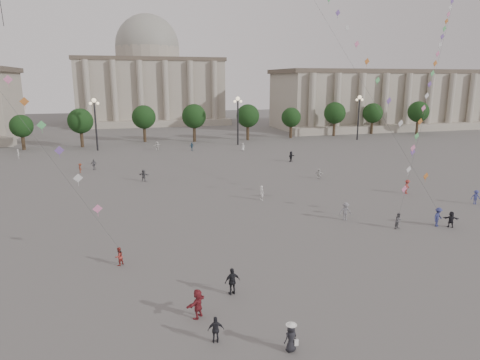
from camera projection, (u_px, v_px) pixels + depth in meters
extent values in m
plane|color=#555250|center=(299.00, 316.00, 26.37)|extent=(360.00, 360.00, 0.00)
cube|color=#9F9886|center=(403.00, 100.00, 133.11)|extent=(80.00, 22.00, 16.00)
cube|color=brown|center=(405.00, 72.00, 131.14)|extent=(81.60, 22.44, 1.20)
cube|color=#9F9886|center=(429.00, 127.00, 122.51)|extent=(84.00, 4.00, 2.00)
cube|color=#9F9886|center=(150.00, 93.00, 146.09)|extent=(46.00, 30.00, 20.00)
cube|color=brown|center=(148.00, 60.00, 143.66)|extent=(46.92, 30.60, 1.20)
cube|color=#9F9886|center=(155.00, 124.00, 132.19)|extent=(48.30, 4.00, 2.00)
cylinder|color=#9F9886|center=(148.00, 55.00, 143.23)|extent=(21.00, 21.00, 5.00)
sphere|color=gray|center=(148.00, 47.00, 142.66)|extent=(21.00, 21.00, 21.00)
cylinder|color=#35291A|center=(25.00, 140.00, 91.40)|extent=(0.70, 0.70, 3.52)
sphere|color=black|center=(23.00, 122.00, 90.56)|extent=(5.12, 5.12, 5.12)
cylinder|color=#35291A|center=(85.00, 138.00, 94.51)|extent=(0.70, 0.70, 3.52)
sphere|color=black|center=(83.00, 121.00, 93.67)|extent=(5.12, 5.12, 5.12)
cylinder|color=#35291A|center=(140.00, 136.00, 97.61)|extent=(0.70, 0.70, 3.52)
sphere|color=black|center=(139.00, 120.00, 96.77)|extent=(5.12, 5.12, 5.12)
cylinder|color=#35291A|center=(192.00, 134.00, 100.72)|extent=(0.70, 0.70, 3.52)
sphere|color=black|center=(192.00, 118.00, 99.88)|extent=(5.12, 5.12, 5.12)
cylinder|color=#35291A|center=(241.00, 132.00, 103.83)|extent=(0.70, 0.70, 3.52)
sphere|color=black|center=(241.00, 117.00, 102.98)|extent=(5.12, 5.12, 5.12)
cylinder|color=#35291A|center=(287.00, 131.00, 106.93)|extent=(0.70, 0.70, 3.52)
sphere|color=black|center=(288.00, 116.00, 106.09)|extent=(5.12, 5.12, 5.12)
cylinder|color=#35291A|center=(331.00, 129.00, 110.04)|extent=(0.70, 0.70, 3.52)
sphere|color=black|center=(332.00, 115.00, 109.20)|extent=(5.12, 5.12, 5.12)
cylinder|color=#35291A|center=(372.00, 128.00, 113.14)|extent=(0.70, 0.70, 3.52)
sphere|color=black|center=(373.00, 114.00, 112.30)|extent=(5.12, 5.12, 5.12)
cylinder|color=#35291A|center=(411.00, 127.00, 116.25)|extent=(0.70, 0.70, 3.52)
sphere|color=black|center=(412.00, 113.00, 115.41)|extent=(5.12, 5.12, 5.12)
cylinder|color=#262628|center=(96.00, 126.00, 87.04)|extent=(0.36, 0.36, 10.00)
sphere|color=#FFE5B2|center=(94.00, 100.00, 85.85)|extent=(0.90, 0.90, 0.90)
sphere|color=#FFE5B2|center=(90.00, 103.00, 85.80)|extent=(0.60, 0.60, 0.60)
sphere|color=#FFE5B2|center=(98.00, 103.00, 86.17)|extent=(0.60, 0.60, 0.60)
cylinder|color=#262628|center=(238.00, 122.00, 94.80)|extent=(0.36, 0.36, 10.00)
sphere|color=#FFE5B2|center=(238.00, 99.00, 93.61)|extent=(0.90, 0.90, 0.90)
sphere|color=#FFE5B2|center=(235.00, 101.00, 93.57)|extent=(0.60, 0.60, 0.60)
sphere|color=#FFE5B2|center=(241.00, 101.00, 93.93)|extent=(0.60, 0.60, 0.60)
cylinder|color=#262628|center=(358.00, 119.00, 102.57)|extent=(0.36, 0.36, 10.00)
sphere|color=#FFE5B2|center=(360.00, 97.00, 101.38)|extent=(0.90, 0.90, 0.90)
sphere|color=#FFE5B2|center=(357.00, 100.00, 101.33)|extent=(0.60, 0.60, 0.60)
sphere|color=#FFE5B2|center=(362.00, 100.00, 101.70)|extent=(0.60, 0.60, 0.60)
imported|color=#325572|center=(192.00, 147.00, 87.78)|extent=(1.08, 0.64, 1.73)
imported|color=#232228|center=(451.00, 219.00, 42.12)|extent=(1.54, 1.16, 1.62)
imported|color=white|center=(157.00, 146.00, 88.39)|extent=(1.75, 1.11, 1.81)
imported|color=slate|center=(345.00, 211.00, 44.18)|extent=(1.38, 0.99, 1.92)
imported|color=silver|center=(319.00, 174.00, 62.99)|extent=(1.45, 0.85, 1.49)
imported|color=#9E322B|center=(407.00, 187.00, 54.56)|extent=(1.36, 1.21, 1.83)
imported|color=black|center=(291.00, 156.00, 76.03)|extent=(1.68, 1.49, 1.85)
imported|color=silver|center=(18.00, 154.00, 79.22)|extent=(0.59, 0.71, 1.68)
imported|color=#59585D|center=(144.00, 175.00, 61.31)|extent=(1.65, 1.21, 1.72)
imported|color=silver|center=(262.00, 193.00, 51.64)|extent=(0.65, 0.77, 1.81)
imported|color=navy|center=(476.00, 197.00, 49.89)|extent=(1.26, 0.99, 1.71)
imported|color=slate|center=(94.00, 165.00, 69.08)|extent=(1.10, 0.75, 1.74)
imported|color=brown|center=(80.00, 168.00, 66.91)|extent=(0.89, 1.12, 1.51)
imported|color=silver|center=(243.00, 147.00, 87.72)|extent=(0.79, 0.53, 1.56)
imported|color=black|center=(216.00, 330.00, 23.59)|extent=(0.94, 0.48, 1.54)
imported|color=maroon|center=(198.00, 304.00, 26.03)|extent=(1.61, 1.60, 1.86)
imported|color=black|center=(232.00, 281.00, 28.88)|extent=(1.17, 0.66, 1.88)
imported|color=#9F322B|center=(119.00, 256.00, 33.46)|extent=(0.91, 0.90, 1.48)
imported|color=navy|center=(438.00, 217.00, 42.33)|extent=(1.44, 1.17, 1.94)
imported|color=#59595E|center=(399.00, 221.00, 41.73)|extent=(0.93, 0.84, 1.58)
imported|color=black|center=(291.00, 338.00, 22.82)|extent=(0.89, 0.70, 1.58)
cone|color=white|center=(291.00, 324.00, 22.63)|extent=(0.52, 0.52, 0.14)
cylinder|color=white|center=(291.00, 325.00, 22.64)|extent=(0.60, 0.60, 0.02)
cube|color=white|center=(296.00, 343.00, 22.80)|extent=(0.22, 0.10, 0.35)
cube|color=pink|center=(98.00, 209.00, 33.78)|extent=(0.76, 0.25, 0.76)
cube|color=silver|center=(78.00, 178.00, 34.40)|extent=(0.76, 0.25, 0.76)
cube|color=#7553A6|center=(59.00, 150.00, 35.06)|extent=(0.76, 0.25, 0.76)
cube|color=#57BD6B|center=(41.00, 125.00, 35.74)|extent=(0.76, 0.25, 0.76)
cube|color=#C36E2E|center=(24.00, 101.00, 36.44)|extent=(0.76, 0.25, 0.76)
cube|color=pink|center=(8.00, 79.00, 37.15)|extent=(0.76, 0.25, 0.76)
cube|color=#C36E2E|center=(426.00, 176.00, 43.24)|extent=(0.76, 0.25, 0.76)
cube|color=pink|center=(413.00, 148.00, 44.42)|extent=(0.76, 0.25, 0.76)
cube|color=silver|center=(401.00, 123.00, 45.64)|extent=(0.76, 0.25, 0.76)
cube|color=#7553A6|center=(389.00, 101.00, 46.89)|extent=(0.76, 0.25, 0.76)
cube|color=#57BD6B|center=(378.00, 80.00, 48.16)|extent=(0.76, 0.25, 0.76)
cube|color=#C36E2E|center=(367.00, 61.00, 49.45)|extent=(0.76, 0.25, 0.76)
cube|color=pink|center=(357.00, 44.00, 50.74)|extent=(0.76, 0.25, 0.76)
cube|color=silver|center=(347.00, 28.00, 52.05)|extent=(0.76, 0.25, 0.76)
cube|color=#7553A6|center=(338.00, 13.00, 53.37)|extent=(0.76, 0.25, 0.76)
cylinder|color=#3F3F3F|center=(441.00, 51.00, 58.45)|extent=(0.02, 0.02, 59.07)
cube|color=pink|center=(404.00, 189.00, 42.68)|extent=(0.76, 0.25, 0.76)
cube|color=silver|center=(409.00, 169.00, 43.89)|extent=(0.76, 0.25, 0.76)
cube|color=#7553A6|center=(413.00, 152.00, 45.13)|extent=(0.76, 0.25, 0.76)
cube|color=#57BD6B|center=(417.00, 136.00, 46.38)|extent=(0.76, 0.25, 0.76)
cube|color=#C36E2E|center=(420.00, 121.00, 47.65)|extent=(0.76, 0.25, 0.76)
cube|color=pink|center=(424.00, 108.00, 48.93)|extent=(0.76, 0.25, 0.76)
cube|color=silver|center=(427.00, 96.00, 50.21)|extent=(0.76, 0.25, 0.76)
cube|color=#7553A6|center=(430.00, 84.00, 51.51)|extent=(0.76, 0.25, 0.76)
cube|color=#57BD6B|center=(432.00, 73.00, 52.80)|extent=(0.76, 0.25, 0.76)
cube|color=#C36E2E|center=(435.00, 63.00, 54.11)|extent=(0.76, 0.25, 0.76)
cube|color=pink|center=(438.00, 54.00, 55.41)|extent=(0.76, 0.25, 0.76)
cube|color=silver|center=(440.00, 45.00, 56.72)|extent=(0.76, 0.25, 0.76)
cube|color=#7553A6|center=(442.00, 37.00, 58.04)|extent=(0.76, 0.25, 0.76)
cube|color=#57BD6B|center=(444.00, 29.00, 59.35)|extent=(0.76, 0.25, 0.76)
cube|color=#C36E2E|center=(446.00, 21.00, 60.67)|extent=(0.76, 0.25, 0.76)
cube|color=pink|center=(448.00, 14.00, 62.00)|extent=(0.76, 0.25, 0.76)
cube|color=silver|center=(450.00, 7.00, 63.32)|extent=(0.76, 0.25, 0.76)
cube|color=#7553A6|center=(452.00, 1.00, 64.65)|extent=(0.76, 0.25, 0.76)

